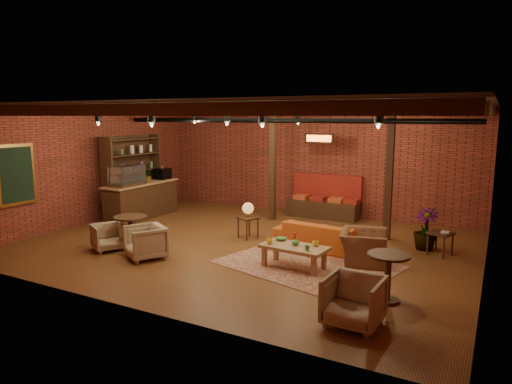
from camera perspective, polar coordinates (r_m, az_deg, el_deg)
The scene contains 29 objects.
floor at distance 10.78m, azimuth -1.22°, elevation -6.51°, with size 10.00×10.00×0.00m, color #3E220F.
ceiling at distance 10.36m, azimuth -1.29°, elevation 10.76°, with size 10.00×8.00×0.02m, color black.
wall_back at distance 14.05m, azimuth 6.83°, elevation 3.83°, with size 10.00×0.02×3.20m, color maroon.
wall_front at distance 7.29m, azimuth -16.95°, elevation -1.76°, with size 10.00×0.02×3.20m, color maroon.
wall_left at distance 13.61m, azimuth -19.93°, elevation 3.15°, with size 0.02×8.00×3.20m, color maroon.
wall_right at distance 9.12m, azimuth 27.25°, elevation -0.21°, with size 0.02×8.00×3.20m, color maroon.
ceiling_beams at distance 10.36m, azimuth -1.28°, elevation 10.10°, with size 9.80×6.40×0.22m, color black, non-canonical shape.
ceiling_pipe at distance 11.78m, azimuth 2.61°, elevation 8.90°, with size 0.12×0.12×9.60m, color black.
post_left at distance 13.01m, azimuth 2.10°, elevation 3.44°, with size 0.16×0.16×3.20m, color black.
post_right at distance 11.33m, azimuth 16.33°, elevation 2.17°, with size 0.16×0.16×3.20m, color black.
service_counter at distance 13.77m, azimuth -14.14°, elevation 0.14°, with size 0.80×2.50×1.60m, color black, non-canonical shape.
plant_counter at distance 13.79m, azimuth -13.35°, elevation 1.95°, with size 0.35×0.39×0.30m, color #337F33.
shelving_hutch at distance 14.06m, azimuth -15.14°, elevation 1.93°, with size 0.52×2.00×2.40m, color black, non-canonical shape.
chalkboard_menu at distance 12.15m, azimuth -27.77°, elevation 1.92°, with size 0.08×0.96×1.46m, color black.
banquette at distance 13.57m, azimuth 8.40°, elevation -1.09°, with size 2.10×0.70×1.00m, color maroon, non-canonical shape.
service_sign at distance 12.94m, azimuth 7.91°, elevation 6.66°, with size 0.86×0.06×0.30m, color #EB5717.
ceiling_spotlights at distance 10.36m, azimuth -1.28°, elevation 8.88°, with size 6.40×4.40×0.28m, color black, non-canonical shape.
rug at distance 9.40m, azimuth 6.47°, elevation -8.96°, with size 3.24×2.48×0.01m, color maroon.
sofa at distance 10.37m, azimuth 8.38°, elevation -5.45°, with size 2.15×0.84×0.63m, color #AF4A18.
coffee_table at distance 9.07m, azimuth 4.73°, elevation -7.00°, with size 1.36×0.76×0.70m.
side_table_lamp at distance 11.14m, azimuth -1.01°, elevation -2.40°, with size 0.56×0.56×0.89m.
round_table_left at distance 10.60m, azimuth -15.41°, elevation -4.24°, with size 0.73×0.73×0.76m.
armchair_a at distance 10.75m, azimuth -17.99°, elevation -5.21°, with size 0.64×0.60×0.66m, color beige.
armchair_b at distance 9.90m, azimuth -13.65°, elevation -5.91°, with size 0.75×0.70×0.77m, color beige.
armchair_right at distance 9.57m, azimuth 13.34°, elevation -6.05°, with size 1.03×0.67×0.90m, color brown.
side_table_book at distance 10.57m, azimuth 22.08°, elevation -4.89°, with size 0.59×0.59×0.53m.
round_table_right at distance 7.72m, azimuth 16.18°, elevation -9.31°, with size 0.68×0.68×0.79m.
armchair_far at distance 6.81m, azimuth 12.10°, elevation -12.90°, with size 0.77×0.72×0.80m, color beige.
plant_tall at distance 10.72m, azimuth 20.71°, elevation 0.46°, with size 1.57×1.57×2.80m, color #4C7F4C.
Camera 1 is at (5.11, -9.01, 2.97)m, focal length 32.00 mm.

